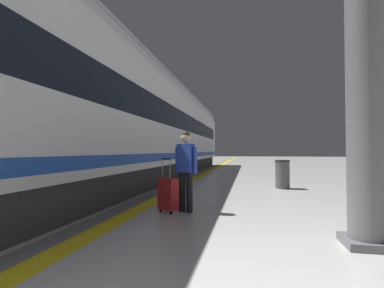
{
  "coord_description": "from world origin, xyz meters",
  "views": [
    {
      "loc": [
        1.19,
        0.49,
        1.21
      ],
      "look_at": [
        -0.28,
        7.84,
        1.39
      ],
      "focal_mm": 26.29,
      "sensor_mm": 36.0,
      "label": 1
    }
  ],
  "objects_px": {
    "high_speed_train": "(76,99)",
    "passenger_near": "(186,165)",
    "suitcase_near": "(168,194)",
    "waste_bin": "(282,174)",
    "platform_pillar": "(365,110)"
  },
  "relations": [
    {
      "from": "platform_pillar",
      "to": "passenger_near",
      "type": "bearing_deg",
      "value": 150.73
    },
    {
      "from": "high_speed_train",
      "to": "passenger_near",
      "type": "bearing_deg",
      "value": -16.2
    },
    {
      "from": "passenger_near",
      "to": "platform_pillar",
      "type": "relative_size",
      "value": 0.44
    },
    {
      "from": "suitcase_near",
      "to": "waste_bin",
      "type": "xyz_separation_m",
      "value": [
        2.6,
        4.05,
        0.09
      ]
    },
    {
      "from": "high_speed_train",
      "to": "waste_bin",
      "type": "xyz_separation_m",
      "value": [
        5.31,
        3.04,
        -2.05
      ]
    },
    {
      "from": "high_speed_train",
      "to": "platform_pillar",
      "type": "height_order",
      "value": "high_speed_train"
    },
    {
      "from": "high_speed_train",
      "to": "platform_pillar",
      "type": "bearing_deg",
      "value": -22.65
    },
    {
      "from": "high_speed_train",
      "to": "passenger_near",
      "type": "height_order",
      "value": "high_speed_train"
    },
    {
      "from": "passenger_near",
      "to": "waste_bin",
      "type": "bearing_deg",
      "value": 59.82
    },
    {
      "from": "high_speed_train",
      "to": "waste_bin",
      "type": "height_order",
      "value": "high_speed_train"
    },
    {
      "from": "suitcase_near",
      "to": "waste_bin",
      "type": "height_order",
      "value": "suitcase_near"
    },
    {
      "from": "suitcase_near",
      "to": "waste_bin",
      "type": "distance_m",
      "value": 4.81
    },
    {
      "from": "high_speed_train",
      "to": "suitcase_near",
      "type": "xyz_separation_m",
      "value": [
        2.71,
        -1.01,
        -2.14
      ]
    },
    {
      "from": "passenger_near",
      "to": "high_speed_train",
      "type": "bearing_deg",
      "value": 163.8
    },
    {
      "from": "suitcase_near",
      "to": "platform_pillar",
      "type": "bearing_deg",
      "value": -24.54
    }
  ]
}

